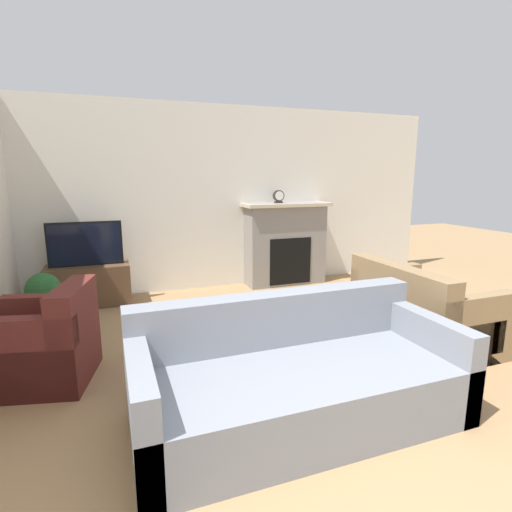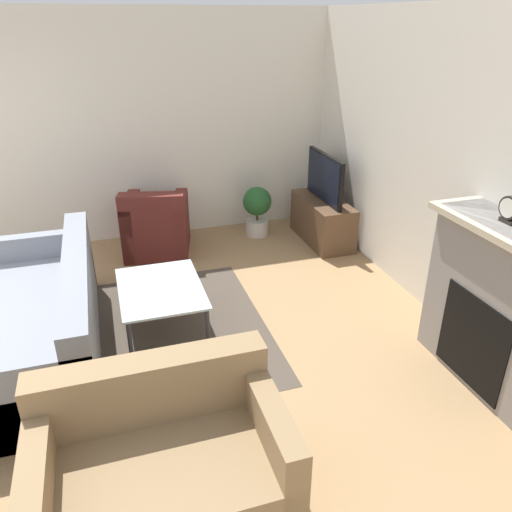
% 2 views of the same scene
% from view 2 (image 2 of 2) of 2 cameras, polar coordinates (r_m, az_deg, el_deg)
% --- Properties ---
extents(wall_back, '(7.83, 0.06, 2.70)m').
position_cam_2_polar(wall_back, '(4.89, 19.70, 9.67)').
color(wall_back, silver).
rests_on(wall_back, ground_plane).
extents(wall_left, '(0.06, 7.79, 2.70)m').
position_cam_2_polar(wall_left, '(6.33, -13.43, 13.82)').
color(wall_left, silver).
rests_on(wall_left, ground_plane).
extents(area_rug, '(2.15, 1.91, 0.00)m').
position_cam_2_polar(area_rug, '(4.64, -10.98, -8.55)').
color(area_rug, '#4C4238').
rests_on(area_rug, ground_plane).
extents(fireplace, '(1.36, 0.46, 1.27)m').
position_cam_2_polar(fireplace, '(4.07, 26.29, -5.21)').
color(fireplace, gray).
rests_on(fireplace, ground_plane).
extents(tv_stand, '(1.04, 0.45, 0.54)m').
position_cam_2_polar(tv_stand, '(6.33, 7.59, 4.05)').
color(tv_stand, brown).
rests_on(tv_stand, ground_plane).
extents(tv, '(0.91, 0.06, 0.57)m').
position_cam_2_polar(tv, '(6.14, 7.87, 8.86)').
color(tv, black).
rests_on(tv, tv_stand).
extents(couch_sectional, '(2.25, 0.99, 0.82)m').
position_cam_2_polar(couch_sectional, '(4.53, -23.42, -7.09)').
color(couch_sectional, gray).
rests_on(couch_sectional, ground_plane).
extents(couch_loveseat, '(0.88, 1.37, 0.82)m').
position_cam_2_polar(couch_loveseat, '(3.08, -10.63, -22.64)').
color(couch_loveseat, '#8C704C').
rests_on(couch_loveseat, ground_plane).
extents(armchair_by_window, '(0.94, 0.89, 0.82)m').
position_cam_2_polar(armchair_by_window, '(6.05, -11.27, 3.08)').
color(armchair_by_window, '#5B231E').
rests_on(armchair_by_window, ground_plane).
extents(coffee_table, '(0.95, 0.71, 0.46)m').
position_cam_2_polar(coffee_table, '(4.43, -10.84, -4.02)').
color(coffee_table, '#333338').
rests_on(coffee_table, ground_plane).
extents(potted_plant, '(0.37, 0.37, 0.64)m').
position_cam_2_polar(potted_plant, '(6.42, 0.13, 5.50)').
color(potted_plant, beige).
rests_on(potted_plant, ground_plane).
extents(mantel_clock, '(0.17, 0.07, 0.20)m').
position_cam_2_polar(mantel_clock, '(3.88, 27.13, 4.81)').
color(mantel_clock, '#28231E').
rests_on(mantel_clock, fireplace).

